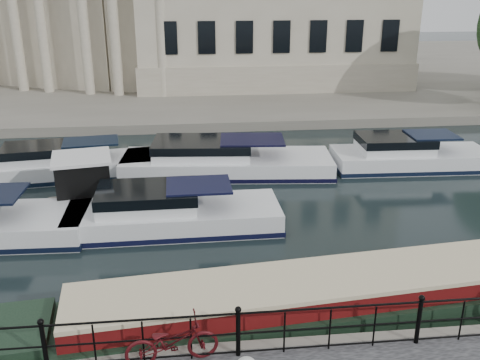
% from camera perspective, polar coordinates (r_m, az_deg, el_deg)
% --- Properties ---
extents(ground_plane, '(160.00, 160.00, 0.00)m').
position_cam_1_polar(ground_plane, '(14.28, -1.17, -14.29)').
color(ground_plane, black).
rests_on(ground_plane, ground).
extents(far_bank, '(120.00, 42.00, 0.55)m').
position_cam_1_polar(far_bank, '(51.32, -5.11, 11.50)').
color(far_bank, '#6B665B').
rests_on(far_bank, ground_plane).
extents(railing, '(24.14, 0.14, 1.22)m').
position_cam_1_polar(railing, '(11.76, -0.20, -15.67)').
color(railing, black).
rests_on(railing, near_quay).
extents(bicycle, '(2.04, 0.95, 1.03)m').
position_cam_1_polar(bicycle, '(11.75, -7.28, -16.72)').
color(bicycle, '#400B0F').
rests_on(bicycle, near_quay).
extents(narrowboat, '(17.29, 4.02, 1.62)m').
position_cam_1_polar(narrowboat, '(14.34, 10.63, -12.74)').
color(narrowboat, black).
rests_on(narrowboat, ground_plane).
extents(harbour_hut, '(3.21, 2.82, 2.18)m').
position_cam_1_polar(harbour_hut, '(20.87, -16.30, -0.56)').
color(harbour_hut, '#6B665B').
rests_on(harbour_hut, ground_plane).
extents(cabin_cruisers, '(26.27, 9.06, 1.99)m').
position_cam_1_polar(cabin_cruisers, '(21.98, -7.18, -0.45)').
color(cabin_cruisers, silver).
rests_on(cabin_cruisers, ground_plane).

